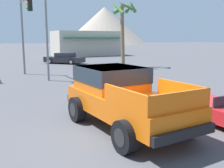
# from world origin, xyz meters

# --- Properties ---
(ground_plane) EXTENTS (320.00, 320.00, 0.00)m
(ground_plane) POSITION_xyz_m (0.00, 0.00, 0.00)
(ground_plane) COLOR #4C4C51
(orange_pickup_truck) EXTENTS (2.63, 5.12, 1.87)m
(orange_pickup_truck) POSITION_xyz_m (0.30, 0.53, 1.06)
(orange_pickup_truck) COLOR orange
(orange_pickup_truck) RESTS_ON ground_plane
(parked_car_dark) EXTENTS (4.28, 4.47, 1.22)m
(parked_car_dark) POSITION_xyz_m (4.97, 22.17, 0.62)
(parked_car_dark) COLOR #232328
(parked_car_dark) RESTS_ON ground_plane
(traffic_light_crosswalk) EXTENTS (0.38, 4.37, 5.73)m
(traffic_light_crosswalk) POSITION_xyz_m (-0.50, 13.28, 4.04)
(traffic_light_crosswalk) COLOR slate
(traffic_light_crosswalk) RESTS_ON ground_plane
(street_lamp_post) EXTENTS (0.90, 0.24, 7.66)m
(street_lamp_post) POSITION_xyz_m (0.43, 10.82, 4.60)
(street_lamp_post) COLOR slate
(street_lamp_post) RESTS_ON ground_plane
(palm_tree_leaning) EXTENTS (2.75, 2.51, 6.44)m
(palm_tree_leaning) POSITION_xyz_m (9.16, 16.25, 4.82)
(palm_tree_leaning) COLOR brown
(palm_tree_leaning) RESTS_ON ground_plane
(storefront_building) EXTENTS (10.51, 6.53, 4.00)m
(storefront_building) POSITION_xyz_m (12.43, 34.73, 2.00)
(storefront_building) COLOR #BCB2A3
(storefront_building) RESTS_ON ground_plane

